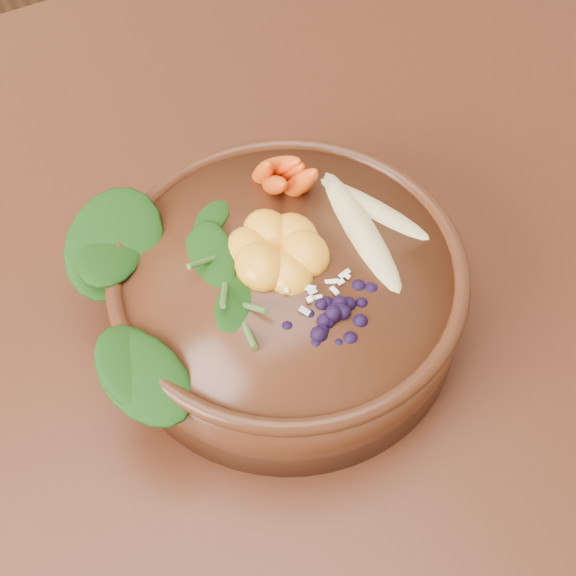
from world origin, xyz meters
name	(u,v)px	position (x,y,z in m)	size (l,w,h in m)	color
stoneware_bowl	(288,295)	(0.28, -0.06, 0.79)	(0.27, 0.27, 0.07)	#4F2614
kale_heap	(199,227)	(0.23, -0.01, 0.84)	(0.18, 0.16, 0.04)	#17410E
carrot_cluster	(286,148)	(0.32, 0.02, 0.86)	(0.06, 0.06, 0.07)	#F15117
banana_halves	(369,208)	(0.36, -0.04, 0.84)	(0.08, 0.15, 0.03)	#E0CC84
mandarin_cluster	(277,240)	(0.28, -0.04, 0.84)	(0.08, 0.09, 0.03)	#FFA01D
blueberry_pile	(337,303)	(0.29, -0.11, 0.84)	(0.12, 0.09, 0.04)	black
coconut_flakes	(305,280)	(0.28, -0.08, 0.83)	(0.09, 0.06, 0.01)	white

